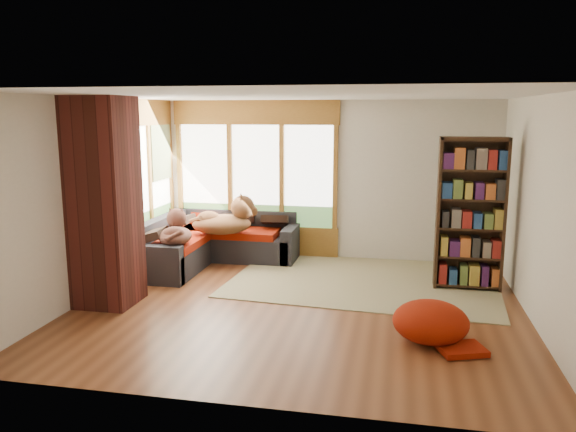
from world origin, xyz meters
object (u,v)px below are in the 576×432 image
at_px(sectional_sofa, 199,245).
at_px(pouf, 431,321).
at_px(area_rug, 365,278).
at_px(dog_tan, 227,215).
at_px(bookshelf, 470,214).
at_px(dog_brindle, 175,227).
at_px(brick_chimney, 105,203).

relative_size(sectional_sofa, pouf, 2.74).
xyz_separation_m(area_rug, pouf, (0.83, -2.17, 0.22)).
distance_m(sectional_sofa, pouf, 4.32).
bearing_deg(pouf, area_rug, 110.85).
xyz_separation_m(sectional_sofa, dog_tan, (0.49, -0.03, 0.50)).
height_order(sectional_sofa, pouf, sectional_sofa).
height_order(bookshelf, dog_brindle, bookshelf).
bearing_deg(area_rug, sectional_sofa, 172.90).
xyz_separation_m(brick_chimney, area_rug, (3.13, 1.71, -1.29)).
distance_m(brick_chimney, dog_tan, 2.28).
distance_m(bookshelf, dog_brindle, 4.16).
distance_m(brick_chimney, area_rug, 3.80).
bearing_deg(pouf, brick_chimney, 173.37).
xyz_separation_m(pouf, dog_tan, (-3.03, 2.48, 0.58)).
relative_size(brick_chimney, pouf, 3.24).
xyz_separation_m(sectional_sofa, bookshelf, (4.09, -0.53, 0.74)).
xyz_separation_m(sectional_sofa, dog_brindle, (-0.05, -0.80, 0.45)).
height_order(dog_tan, dog_brindle, dog_tan).
bearing_deg(bookshelf, dog_brindle, -176.27).
height_order(area_rug, dog_brindle, dog_brindle).
height_order(bookshelf, dog_tan, bookshelf).
height_order(sectional_sofa, bookshelf, bookshelf).
bearing_deg(dog_tan, dog_brindle, -142.16).
distance_m(brick_chimney, sectional_sofa, 2.32).
bearing_deg(pouf, bookshelf, 73.71).
bearing_deg(sectional_sofa, bookshelf, -11.74).
height_order(brick_chimney, bookshelf, brick_chimney).
height_order(bookshelf, pouf, bookshelf).
bearing_deg(dog_tan, pouf, -56.49).
distance_m(brick_chimney, dog_brindle, 1.42).
height_order(pouf, dog_brindle, dog_brindle).
bearing_deg(brick_chimney, dog_brindle, 72.41).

